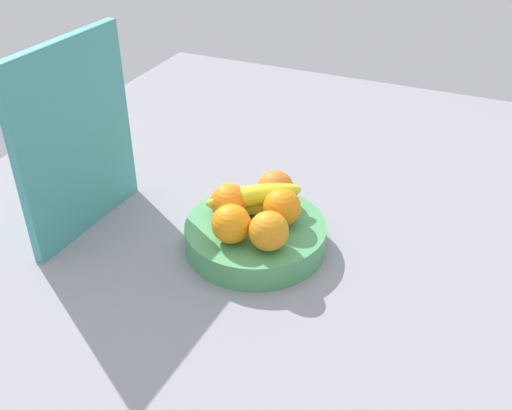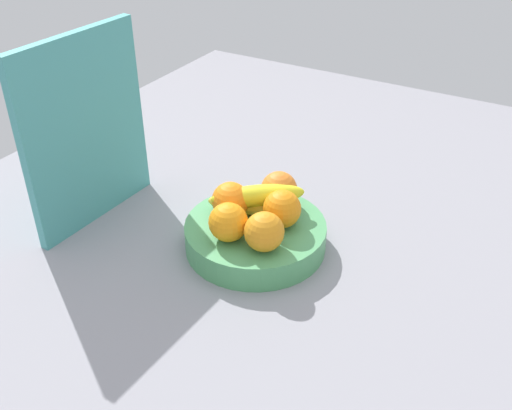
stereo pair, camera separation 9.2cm
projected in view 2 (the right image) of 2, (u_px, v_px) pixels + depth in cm
name	position (u px, v px, depth cm)	size (l,w,h in cm)	color
ground_plane	(266.00, 256.00, 108.13)	(180.00, 140.00, 3.00)	gray
fruit_bowl	(256.00, 235.00, 107.04)	(25.54, 25.54, 4.91)	#4D9D60
orange_front_left	(264.00, 232.00, 97.76)	(6.82, 6.82, 6.82)	orange
orange_front_right	(282.00, 209.00, 103.54)	(6.82, 6.82, 6.82)	orange
orange_center	(279.00, 189.00, 109.08)	(6.82, 6.82, 6.82)	orange
orange_back_left	(231.00, 200.00, 105.88)	(6.82, 6.82, 6.82)	orange
orange_back_right	(228.00, 222.00, 100.10)	(6.82, 6.82, 6.82)	orange
banana_bunch	(256.00, 200.00, 106.59)	(13.83, 17.45, 6.20)	yellow
cutting_board	(86.00, 131.00, 107.61)	(28.00, 1.80, 36.00)	teal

